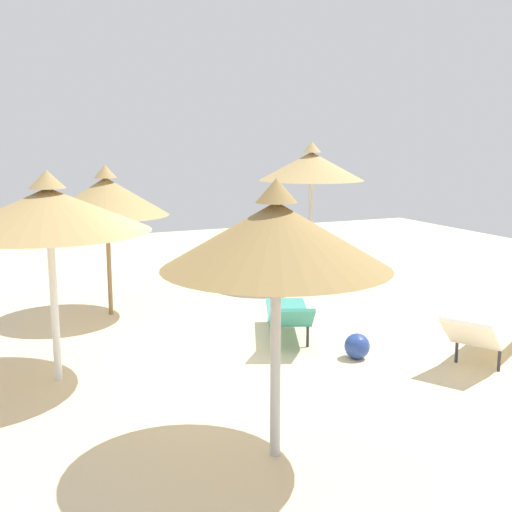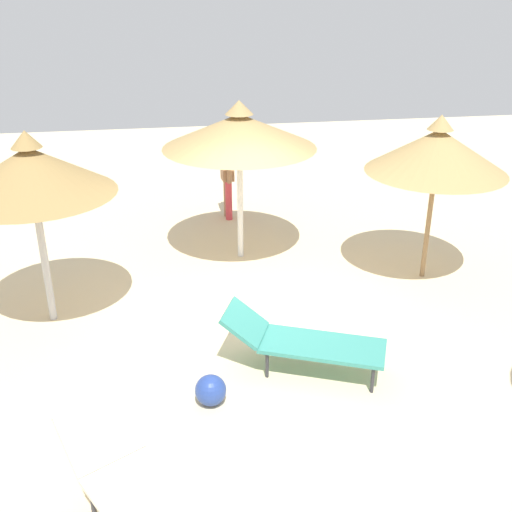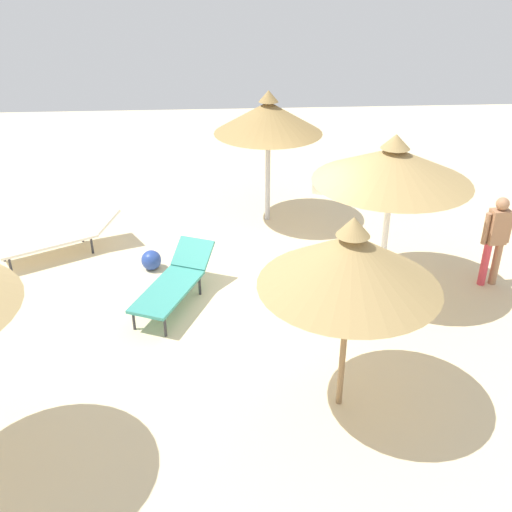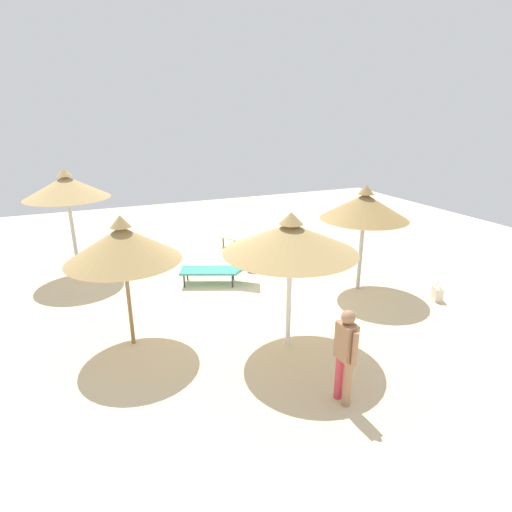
% 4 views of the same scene
% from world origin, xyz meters
% --- Properties ---
extents(ground, '(24.00, 24.00, 0.10)m').
position_xyz_m(ground, '(0.00, 0.00, -0.05)').
color(ground, beige).
extents(parasol_umbrella_far_right, '(2.10, 2.10, 2.58)m').
position_xyz_m(parasol_umbrella_far_right, '(-0.85, 2.89, 2.05)').
color(parasol_umbrella_far_right, olive).
rests_on(parasol_umbrella_far_right, ground).
extents(parasol_umbrella_back, '(2.13, 2.13, 2.67)m').
position_xyz_m(parasol_umbrella_back, '(-0.41, -2.77, 2.15)').
color(parasol_umbrella_back, '#B2B2B7').
rests_on(parasol_umbrella_back, ground).
extents(parasol_umbrella_center, '(2.47, 2.47, 2.65)m').
position_xyz_m(parasol_umbrella_center, '(-2.08, 0.12, 2.16)').
color(parasol_umbrella_center, white).
rests_on(parasol_umbrella_center, ground).
extents(lounge_chair_front, '(2.27, 1.67, 0.77)m').
position_xyz_m(lounge_chair_front, '(3.52, -1.47, 0.39)').
color(lounge_chair_front, silver).
rests_on(lounge_chair_front, ground).
extents(lounge_chair_near_right, '(1.34, 2.04, 0.74)m').
position_xyz_m(lounge_chair_near_right, '(1.33, 0.39, 0.41)').
color(lounge_chair_near_right, teal).
rests_on(lounge_chair_near_right, ground).
extents(person_standing_far_left, '(0.49, 0.24, 1.58)m').
position_xyz_m(person_standing_far_left, '(-3.92, 0.13, 0.90)').
color(person_standing_far_left, '#A57554').
rests_on(person_standing_far_left, ground).
extents(beach_ball, '(0.36, 0.36, 0.36)m').
position_xyz_m(beach_ball, '(1.82, -0.76, 0.18)').
color(beach_ball, navy).
rests_on(beach_ball, ground).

